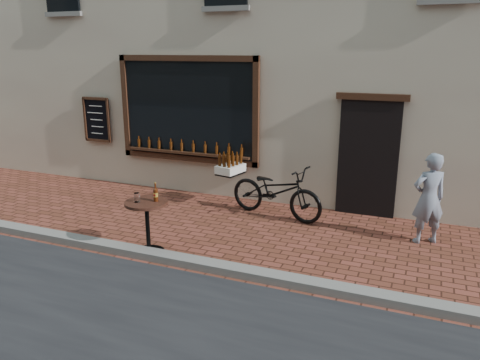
% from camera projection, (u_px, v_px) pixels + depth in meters
% --- Properties ---
extents(ground, '(90.00, 90.00, 0.00)m').
position_uv_depth(ground, '(194.00, 273.00, 6.69)').
color(ground, '#592B1D').
rests_on(ground, ground).
extents(kerb, '(90.00, 0.25, 0.12)m').
position_uv_depth(kerb, '(200.00, 264.00, 6.85)').
color(kerb, slate).
rests_on(kerb, ground).
extents(cargo_bicycle, '(2.30, 1.08, 1.08)m').
position_uv_depth(cargo_bicycle, '(274.00, 190.00, 8.85)').
color(cargo_bicycle, black).
rests_on(cargo_bicycle, ground).
extents(bistro_table, '(0.67, 0.67, 1.14)m').
position_uv_depth(bistro_table, '(147.00, 216.00, 7.19)').
color(bistro_table, black).
rests_on(bistro_table, ground).
extents(pedestrian, '(0.66, 0.59, 1.52)m').
position_uv_depth(pedestrian, '(429.00, 199.00, 7.57)').
color(pedestrian, gray).
rests_on(pedestrian, ground).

